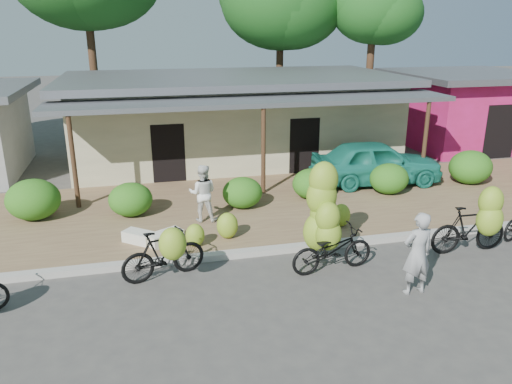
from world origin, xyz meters
TOP-DOWN VIEW (x-y plane):
  - ground at (0.00, 0.00)m, footprint 100.00×100.00m
  - sidewalk at (0.00, 5.00)m, footprint 60.00×6.00m
  - curb at (0.00, 2.00)m, footprint 60.00×0.25m
  - shop_main at (0.00, 10.93)m, footprint 13.00×8.50m
  - shop_pink at (10.50, 10.99)m, footprint 6.00×6.00m
  - tree_near_right at (7.31, 14.61)m, footprint 4.19×3.99m
  - hedge_0 at (-6.67, 5.40)m, footprint 1.44×1.30m
  - hedge_1 at (-4.09, 5.05)m, footprint 1.21×1.09m
  - hedge_2 at (-0.92, 4.96)m, footprint 1.17×1.05m
  - hedge_3 at (1.32, 5.26)m, footprint 1.19×1.08m
  - hedge_4 at (3.86, 5.14)m, footprint 1.24×1.11m
  - hedge_5 at (7.01, 5.47)m, footprint 1.44×1.30m
  - bike_left at (-3.39, 1.28)m, footprint 1.92×1.36m
  - bike_center at (0.19, 1.11)m, footprint 1.99×1.30m
  - bike_right at (3.75, 0.83)m, footprint 1.97×1.21m
  - loose_banana_a at (-2.59, 2.57)m, footprint 0.46×0.39m
  - loose_banana_b at (-1.75, 2.87)m, footprint 0.54×0.46m
  - loose_banana_c at (1.31, 2.92)m, footprint 0.50×0.43m
  - sack_near at (-3.29, 2.91)m, footprint 0.94×0.76m
  - sack_far at (-3.93, 3.13)m, footprint 0.82×0.77m
  - vendor at (1.50, -0.47)m, footprint 0.67×0.46m
  - bystander at (-2.17, 4.20)m, footprint 0.89×0.77m
  - teal_van at (3.92, 6.20)m, footprint 4.42×2.02m

SIDE VIEW (x-z plane):
  - ground at x=0.00m, z-range 0.00..0.00m
  - sidewalk at x=0.00m, z-range 0.00..0.12m
  - curb at x=0.00m, z-range 0.00..0.15m
  - sack_far at x=-3.93m, z-range 0.12..0.40m
  - sack_near at x=-3.29m, z-range 0.12..0.42m
  - loose_banana_a at x=-2.59m, z-range 0.12..0.70m
  - loose_banana_c at x=1.31m, z-range 0.12..0.75m
  - loose_banana_b at x=-1.75m, z-range 0.12..0.79m
  - hedge_2 at x=-0.92m, z-range 0.12..1.03m
  - hedge_3 at x=1.32m, z-range 0.12..1.05m
  - hedge_1 at x=-4.09m, z-range 0.12..1.07m
  - hedge_4 at x=3.86m, z-range 0.12..1.09m
  - bike_left at x=-3.39m, z-range -0.07..1.33m
  - hedge_5 at x=7.01m, z-range 0.12..1.24m
  - hedge_0 at x=-6.67m, z-range 0.12..1.25m
  - bike_right at x=3.75m, z-range -0.17..1.68m
  - teal_van at x=3.92m, z-range 0.12..1.59m
  - vendor at x=1.50m, z-range 0.00..1.75m
  - bystander at x=-2.17m, z-range 0.12..1.69m
  - bike_center at x=0.19m, z-range -0.26..2.11m
  - shop_pink at x=10.50m, z-range 0.05..3.30m
  - shop_main at x=0.00m, z-range 0.05..3.40m
  - tree_near_right at x=7.31m, z-range 2.21..9.77m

